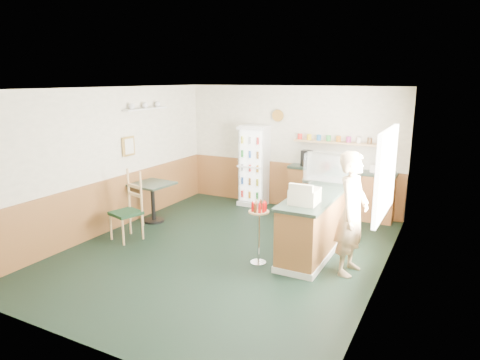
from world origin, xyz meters
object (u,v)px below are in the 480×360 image
Objects in this scene: display_case at (332,168)px; shopkeeper at (352,214)px; cash_register at (305,196)px; cafe_table at (153,195)px; drinks_fridge at (254,166)px; cafe_chair at (129,203)px; condiment_stand at (259,222)px.

shopkeeper is (0.70, -1.39, -0.35)m from display_case.
cash_register is 0.52× the size of cafe_table.
drinks_fridge is 2.45m from cafe_table.
cash_register is 0.73m from shopkeeper.
cafe_table is 0.94m from cafe_chair.
display_case is (2.13, -1.19, 0.36)m from drinks_fridge.
cash_register is 0.23× the size of shopkeeper.
display_case reaches higher than cafe_chair.
shopkeeper is 4.15m from cafe_table.
display_case is at bearing 32.23° from shopkeeper.
cafe_table is at bearing 88.41° from shopkeeper.
cash_register is 0.34× the size of cafe_chair.
cafe_chair is at bearing -77.33° from cafe_table.
shopkeeper is at bearing -63.26° from display_case.
cafe_chair is (-1.07, -2.99, -0.26)m from drinks_fridge.
drinks_fridge reaches higher than cafe_chair.
cafe_chair is (-2.55, -0.07, -0.03)m from condiment_stand.
shopkeeper reaches higher than condiment_stand.
cafe_table is (-1.27, -2.07, -0.35)m from drinks_fridge.
cash_register is 3.24m from cafe_chair.
shopkeeper reaches higher than display_case.
cash_register is at bearing -90.00° from display_case.
condiment_stand is 1.24× the size of cafe_table.
display_case is at bearing -29.21° from drinks_fridge.
drinks_fridge is at bearing 150.79° from display_case.
cafe_chair is at bearing -150.65° from display_case.
cafe_chair reaches higher than cash_register.
drinks_fridge is at bearing 116.94° from condiment_stand.
cash_register is 0.82m from condiment_stand.
condiment_stand is at bearing -160.91° from cash_register.
drinks_fridge is 0.99× the size of shopkeeper.
condiment_stand is 0.80× the size of cafe_chair.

